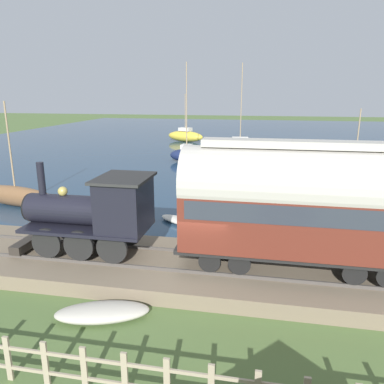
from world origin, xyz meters
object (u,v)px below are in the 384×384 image
passenger_coach (298,201)px  rowboat_near_shore (309,221)px  steam_locomotive (98,210)px  beached_dinghy (102,312)px  sailboat_green (240,147)px  rowboat_mid_harbor (352,199)px  rowboat_off_pier (182,221)px  rowboat_far_out (272,208)px  sailboat_navy (187,154)px  sailboat_teal (354,174)px  sailboat_yellow (185,136)px  sailboat_brown (16,196)px

passenger_coach → rowboat_near_shore: size_ratio=3.04×
steam_locomotive → beached_dinghy: steam_locomotive is taller
sailboat_green → rowboat_mid_harbor: sailboat_green is taller
steam_locomotive → rowboat_mid_harbor: 16.19m
passenger_coach → rowboat_off_pier: passenger_coach is taller
rowboat_near_shore → rowboat_off_pier: size_ratio=0.94×
sailboat_green → rowboat_far_out: (-20.34, -3.21, -0.61)m
rowboat_near_shore → beached_dinghy: rowboat_near_shore is taller
sailboat_navy → rowboat_mid_harbor: bearing=-127.2°
rowboat_mid_harbor → rowboat_near_shore: (-5.04, 3.06, 0.07)m
passenger_coach → beached_dinghy: size_ratio=2.68×
passenger_coach → sailboat_navy: sailboat_navy is taller
passenger_coach → rowboat_near_shore: (6.22, -1.23, -2.78)m
passenger_coach → sailboat_green: bearing=7.5°
rowboat_off_pier → beached_dinghy: size_ratio=0.94×
rowboat_far_out → beached_dinghy: beached_dinghy is taller
sailboat_navy → rowboat_near_shore: 19.37m
rowboat_far_out → sailboat_green: bearing=1.9°
rowboat_off_pier → beached_dinghy: 8.59m
sailboat_teal → rowboat_off_pier: size_ratio=1.91×
steam_locomotive → rowboat_far_out: bearing=-37.8°
rowboat_off_pier → sailboat_navy: bearing=41.5°
rowboat_far_out → rowboat_mid_harbor: size_ratio=0.72×
passenger_coach → sailboat_yellow: 40.03m
steam_locomotive → rowboat_near_shore: 10.64m
steam_locomotive → sailboat_yellow: sailboat_yellow is taller
sailboat_navy → rowboat_far_out: 16.51m
rowboat_off_pier → sailboat_green: bearing=27.3°
steam_locomotive → sailboat_yellow: (38.17, 4.71, -1.55)m
sailboat_navy → sailboat_green: bearing=-33.7°
sailboat_navy → rowboat_off_pier: size_ratio=3.28×
steam_locomotive → sailboat_navy: bearing=3.4°
sailboat_brown → sailboat_navy: 17.72m
sailboat_brown → rowboat_off_pier: 10.46m
sailboat_teal → rowboat_off_pier: 16.50m
rowboat_near_shore → beached_dinghy: size_ratio=0.88×
sailboat_yellow → rowboat_far_out: 31.77m
sailboat_teal → sailboat_yellow: 26.94m
sailboat_navy → rowboat_mid_harbor: sailboat_navy is taller
sailboat_navy → sailboat_yellow: size_ratio=1.45×
steam_locomotive → sailboat_green: sailboat_green is taller
steam_locomotive → sailboat_brown: bearing=51.5°
rowboat_mid_harbor → rowboat_near_shore: 5.89m
passenger_coach → beached_dinghy: passenger_coach is taller
passenger_coach → sailboat_teal: size_ratio=1.49×
rowboat_far_out → rowboat_off_pier: rowboat_far_out is taller
sailboat_teal → sailboat_navy: sailboat_navy is taller
sailboat_teal → sailboat_navy: bearing=94.3°
sailboat_teal → sailboat_green: bearing=64.9°
sailboat_green → sailboat_brown: bearing=146.4°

